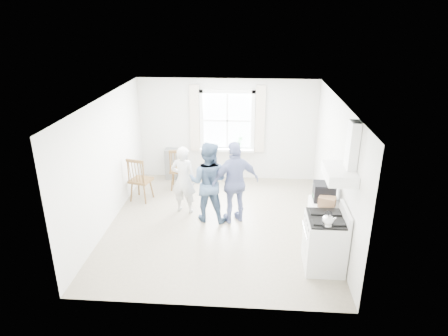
# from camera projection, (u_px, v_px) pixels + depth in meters

# --- Properties ---
(room_shell) EXTENTS (4.62, 5.12, 2.64)m
(room_shell) POSITION_uv_depth(u_px,v_px,m) (219.00, 165.00, 7.83)
(room_shell) COLOR gray
(room_shell) RESTS_ON ground
(window_assembly) EXTENTS (1.88, 0.24, 1.70)m
(window_assembly) POSITION_uv_depth(u_px,v_px,m) (227.00, 124.00, 10.04)
(window_assembly) COLOR white
(window_assembly) RESTS_ON room_shell
(range_hood) EXTENTS (0.45, 0.76, 0.94)m
(range_hood) POSITION_uv_depth(u_px,v_px,m) (344.00, 164.00, 6.22)
(range_hood) COLOR white
(range_hood) RESTS_ON room_shell
(shelf_unit) EXTENTS (0.40, 0.30, 0.80)m
(shelf_unit) POSITION_uv_depth(u_px,v_px,m) (173.00, 164.00, 10.42)
(shelf_unit) COLOR slate
(shelf_unit) RESTS_ON ground
(gas_stove) EXTENTS (0.68, 0.76, 1.12)m
(gas_stove) POSITION_uv_depth(u_px,v_px,m) (325.00, 242.00, 6.75)
(gas_stove) COLOR silver
(gas_stove) RESTS_ON ground
(kettle) EXTENTS (0.19, 0.19, 0.27)m
(kettle) POSITION_uv_depth(u_px,v_px,m) (328.00, 221.00, 6.29)
(kettle) COLOR silver
(kettle) RESTS_ON gas_stove
(low_cabinet) EXTENTS (0.50, 0.55, 0.90)m
(low_cabinet) POSITION_uv_depth(u_px,v_px,m) (322.00, 223.00, 7.41)
(low_cabinet) COLOR white
(low_cabinet) RESTS_ON ground
(stereo_stack) EXTENTS (0.38, 0.35, 0.34)m
(stereo_stack) POSITION_uv_depth(u_px,v_px,m) (324.00, 192.00, 7.24)
(stereo_stack) COLOR black
(stereo_stack) RESTS_ON low_cabinet
(cardboard_box) EXTENTS (0.34, 0.29, 0.18)m
(cardboard_box) POSITION_uv_depth(u_px,v_px,m) (327.00, 202.00, 7.03)
(cardboard_box) COLOR #916846
(cardboard_box) RESTS_ON low_cabinet
(windsor_chair_a) EXTENTS (0.49, 0.48, 1.06)m
(windsor_chair_a) POSITION_uv_depth(u_px,v_px,m) (179.00, 165.00, 9.64)
(windsor_chair_a) COLOR #4F3419
(windsor_chair_a) RESTS_ON ground
(windsor_chair_b) EXTENTS (0.55, 0.54, 1.07)m
(windsor_chair_b) POSITION_uv_depth(u_px,v_px,m) (138.00, 176.00, 9.03)
(windsor_chair_b) COLOR #4F3419
(windsor_chair_b) RESTS_ON ground
(person_left) EXTENTS (0.64, 0.64, 1.51)m
(person_left) POSITION_uv_depth(u_px,v_px,m) (184.00, 180.00, 8.55)
(person_left) COLOR silver
(person_left) RESTS_ON ground
(person_mid) EXTENTS (0.93, 0.93, 1.71)m
(person_mid) POSITION_uv_depth(u_px,v_px,m) (208.00, 182.00, 8.19)
(person_mid) COLOR #405878
(person_mid) RESTS_ON ground
(person_right) EXTENTS (1.34, 1.34, 1.74)m
(person_right) POSITION_uv_depth(u_px,v_px,m) (235.00, 183.00, 8.11)
(person_right) COLOR navy
(person_right) RESTS_ON ground
(potted_plant) EXTENTS (0.23, 0.23, 0.34)m
(potted_plant) POSITION_uv_depth(u_px,v_px,m) (239.00, 142.00, 10.10)
(potted_plant) COLOR #306D38
(potted_plant) RESTS_ON window_assembly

